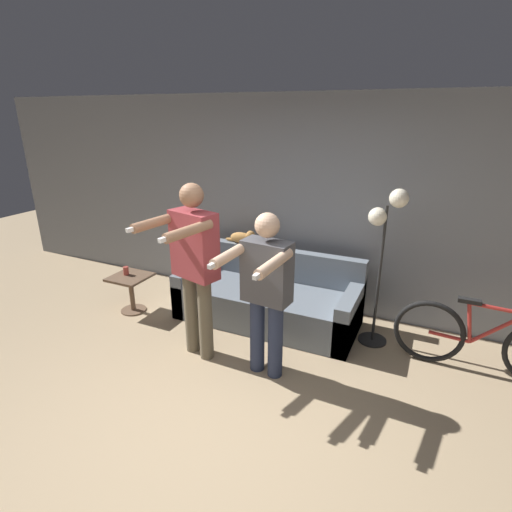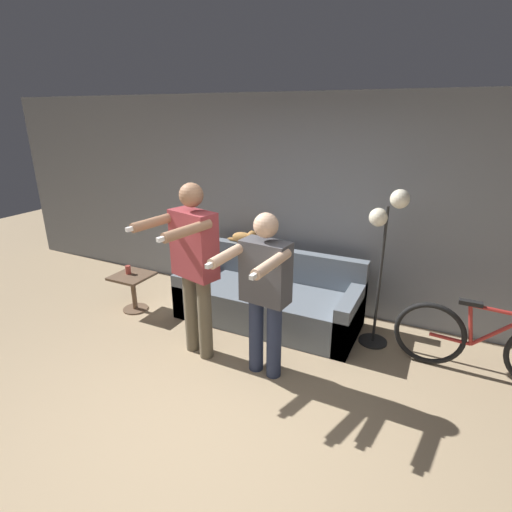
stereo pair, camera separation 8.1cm
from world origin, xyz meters
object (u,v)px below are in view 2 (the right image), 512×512
object	(u,v)px
person_left	(193,260)
floor_lamp	(386,232)
person_right	(264,286)
side_table	(133,285)
cat	(245,237)
bicycle	(485,344)
couch	(269,300)
cup	(128,270)

from	to	relation	value
person_left	floor_lamp	xyz separation A→B (m)	(1.61, 1.02, 0.22)
person_left	floor_lamp	distance (m)	1.92
person_right	side_table	world-z (taller)	person_right
cat	side_table	bearing A→B (deg)	-142.88
bicycle	side_table	bearing A→B (deg)	-174.09
couch	person_right	xyz separation A→B (m)	(0.39, -0.99, 0.65)
person_right	couch	bearing A→B (deg)	117.69
cat	bicycle	bearing A→B (deg)	-9.34
person_right	cup	size ratio (longest dim) A/B	15.07
couch	person_left	distance (m)	1.31
couch	floor_lamp	bearing A→B (deg)	1.55
floor_lamp	person_right	bearing A→B (deg)	-129.78
couch	side_table	bearing A→B (deg)	-162.23
cat	person_left	bearing A→B (deg)	-83.90
person_right	floor_lamp	world-z (taller)	floor_lamp
person_right	cat	size ratio (longest dim) A/B	3.70
couch	bicycle	xyz separation A→B (m)	(2.26, -0.12, 0.09)
person_right	side_table	bearing A→B (deg)	173.05
side_table	bicycle	world-z (taller)	bicycle
person_left	couch	bearing A→B (deg)	84.68
cat	floor_lamp	world-z (taller)	floor_lamp
person_left	person_right	world-z (taller)	person_left
person_right	floor_lamp	distance (m)	1.38
bicycle	cup	bearing A→B (deg)	-174.40
person_left	cup	distance (m)	1.51
couch	cat	size ratio (longest dim) A/B	4.99
cat	floor_lamp	distance (m)	1.81
person_left	side_table	size ratio (longest dim) A/B	3.73
cat	person_right	bearing A→B (deg)	-55.90
person_left	bicycle	size ratio (longest dim) A/B	1.10
couch	cat	world-z (taller)	cat
person_right	cat	xyz separation A→B (m)	(-0.90, 1.32, -0.03)
person_right	side_table	distance (m)	2.16
person_left	bicycle	bearing A→B (deg)	33.02
cat	cup	xyz separation A→B (m)	(-1.20, -0.84, -0.35)
bicycle	person_right	bearing A→B (deg)	-155.06
couch	side_table	xyz separation A→B (m)	(-1.64, -0.52, 0.08)
person_right	cat	bearing A→B (deg)	130.05
floor_lamp	bicycle	distance (m)	1.38
side_table	bicycle	size ratio (longest dim) A/B	0.29
floor_lamp	bicycle	xyz separation A→B (m)	(1.02, -0.15, -0.92)
person_right	floor_lamp	bearing A→B (deg)	56.17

